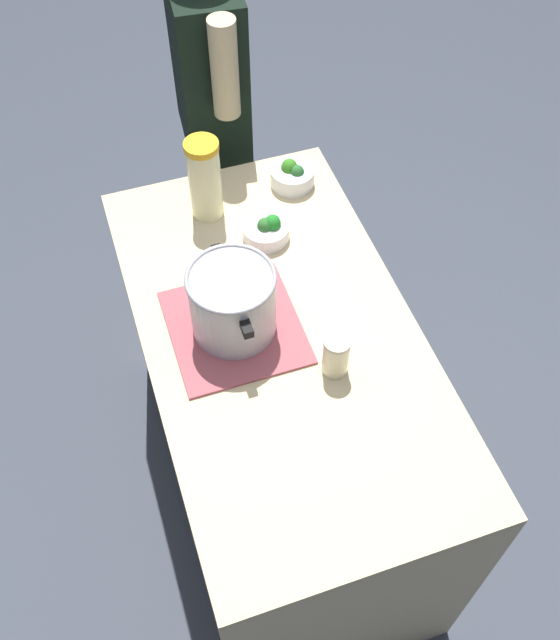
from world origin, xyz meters
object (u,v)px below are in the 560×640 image
Objects in this scene: mason_jar at (336,355)px; broccoli_bowl_front at (292,175)px; lemonade_pitcher at (205,179)px; broccoli_bowl_center at (267,230)px; person_cook at (214,129)px; cooking_pot at (233,302)px.

mason_jar reaches higher than broccoli_bowl_front.
broccoli_bowl_center is at bearing -139.00° from lemonade_pitcher.
cooking_pot is at bearing 168.24° from person_cook.
lemonade_pitcher is 1.90× the size of broccoli_bowl_center.
mason_jar is at bearing 169.71° from broccoli_bowl_front.
lemonade_pitcher reaches higher than mason_jar.
mason_jar is (-0.20, -0.20, -0.05)m from cooking_pot.
cooking_pot reaches higher than broccoli_bowl_front.
cooking_pot is 0.43m from lemonade_pitcher.
person_cook is (0.59, -0.00, -0.09)m from broccoli_bowl_center.
lemonade_pitcher is 0.50m from person_cook.
broccoli_bowl_center is 0.60m from person_cook.
cooking_pot is at bearing 147.55° from broccoli_bowl_center.
person_cook reaches higher than cooking_pot.
person_cook is at bearing -0.35° from broccoli_bowl_center.
mason_jar is (-0.63, -0.15, -0.07)m from lemonade_pitcher.
mason_jar is 1.08m from person_cook.
cooking_pot is 0.91m from person_cook.
lemonade_pitcher is 0.29m from broccoli_bowl_front.
lemonade_pitcher is 1.91× the size of broccoli_bowl_front.
cooking_pot is at bearing 44.70° from mason_jar.
broccoli_bowl_front is at bearing -10.29° from mason_jar.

